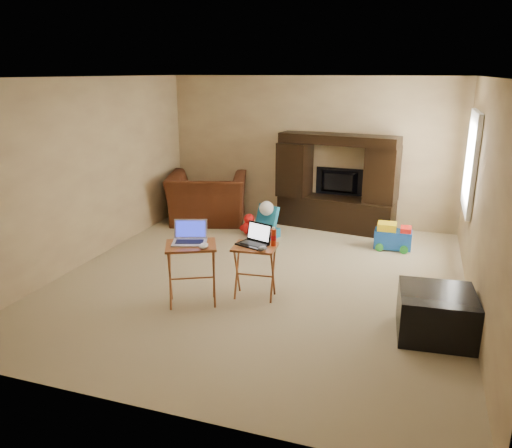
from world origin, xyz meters
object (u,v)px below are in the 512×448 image
(television, at_px, (338,182))
(tray_table_left, at_px, (192,274))
(plush_toy, at_px, (249,224))
(push_toy, at_px, (393,236))
(mouse_left, at_px, (204,246))
(ottoman, at_px, (436,314))
(laptop_right, at_px, (252,235))
(entertainment_center, at_px, (337,183))
(laptop_left, at_px, (189,233))
(mouse_right, at_px, (262,248))
(recliner, at_px, (208,198))
(tray_table_right, at_px, (255,272))
(child_rocker, at_px, (264,222))
(water_bottle, at_px, (274,238))

(television, xyz_separation_m, tray_table_left, (-1.05, -3.57, -0.40))
(plush_toy, height_order, push_toy, push_toy)
(mouse_left, bearing_deg, tray_table_left, 159.78)
(ottoman, height_order, laptop_right, laptop_right)
(entertainment_center, bearing_deg, plush_toy, -139.73)
(television, height_order, laptop_left, television)
(tray_table_left, bearing_deg, mouse_left, -45.77)
(push_toy, relative_size, mouse_left, 3.75)
(entertainment_center, height_order, plush_toy, entertainment_center)
(entertainment_center, bearing_deg, tray_table_left, -98.97)
(tray_table_left, bearing_deg, entertainment_center, 47.30)
(plush_toy, distance_m, mouse_right, 2.57)
(recliner, xyz_separation_m, plush_toy, (0.93, -0.46, -0.25))
(tray_table_right, bearing_deg, push_toy, 52.25)
(ottoman, bearing_deg, mouse_left, -175.58)
(recliner, height_order, mouse_left, recliner)
(push_toy, distance_m, laptop_left, 3.39)
(entertainment_center, xyz_separation_m, plush_toy, (-1.27, -0.79, -0.62))
(plush_toy, relative_size, tray_table_left, 0.50)
(plush_toy, bearing_deg, television, 37.37)
(television, bearing_deg, plush_toy, 40.54)
(push_toy, distance_m, mouse_left, 3.32)
(entertainment_center, height_order, child_rocker, entertainment_center)
(child_rocker, relative_size, mouse_right, 3.91)
(laptop_left, bearing_deg, recliner, 91.61)
(television, relative_size, push_toy, 1.47)
(recliner, height_order, plush_toy, recliner)
(ottoman, xyz_separation_m, water_bottle, (-1.81, 0.35, 0.50))
(television, distance_m, recliner, 2.28)
(plush_toy, height_order, laptop_left, laptop_left)
(ottoman, xyz_separation_m, laptop_right, (-2.05, 0.29, 0.52))
(child_rocker, distance_m, tray_table_right, 2.24)
(laptop_left, distance_m, water_bottle, 0.96)
(plush_toy, relative_size, laptop_left, 0.95)
(child_rocker, bearing_deg, television, 67.12)
(television, xyz_separation_m, push_toy, (1.00, -0.94, -0.56))
(laptop_left, distance_m, laptop_right, 0.72)
(push_toy, bearing_deg, mouse_left, -125.93)
(child_rocker, xyz_separation_m, push_toy, (2.00, 0.07, -0.05))
(child_rocker, distance_m, tray_table_left, 2.56)
(laptop_left, relative_size, mouse_right, 2.90)
(entertainment_center, bearing_deg, ottoman, -56.04)
(mouse_left, bearing_deg, ottoman, 4.42)
(mouse_left, bearing_deg, water_bottle, 40.69)
(child_rocker, distance_m, laptop_left, 2.60)
(tray_table_left, bearing_deg, child_rocker, 63.23)
(mouse_left, bearing_deg, tray_table_right, 47.03)
(television, bearing_deg, mouse_right, 88.00)
(mouse_right, bearing_deg, recliner, 124.25)
(television, height_order, tray_table_left, television)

